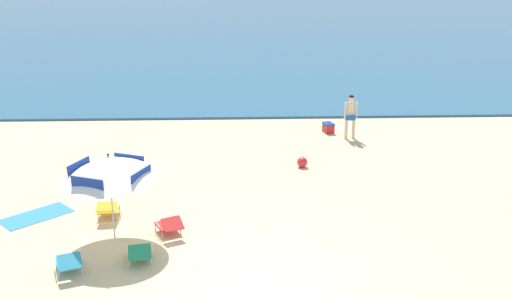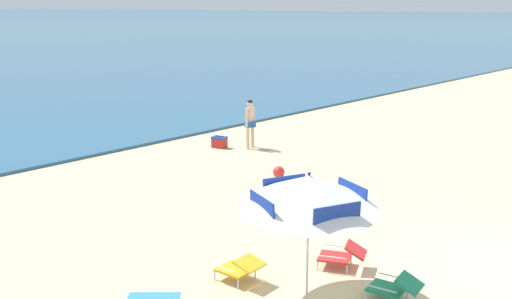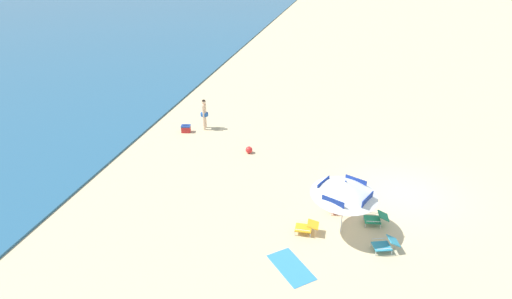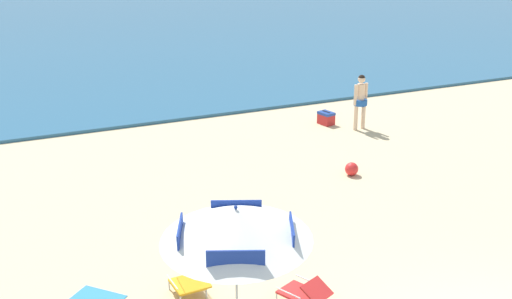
{
  "view_description": "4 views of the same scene",
  "coord_description": "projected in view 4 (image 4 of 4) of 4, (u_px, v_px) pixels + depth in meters",
  "views": [
    {
      "loc": [
        -0.4,
        -10.85,
        6.63
      ],
      "look_at": [
        0.22,
        5.82,
        1.15
      ],
      "focal_mm": 40.93,
      "sensor_mm": 36.0,
      "label": 1
    },
    {
      "loc": [
        -11.06,
        -3.38,
        4.93
      ],
      "look_at": [
        1.69,
        8.16,
        0.75
      ],
      "focal_mm": 41.75,
      "sensor_mm": 36.0,
      "label": 2
    },
    {
      "loc": [
        -17.36,
        1.9,
        10.46
      ],
      "look_at": [
        -0.26,
        6.47,
        1.35
      ],
      "focal_mm": 31.59,
      "sensor_mm": 36.0,
      "label": 3
    },
    {
      "loc": [
        -7.0,
        -6.59,
        6.67
      ],
      "look_at": [
        -0.86,
        7.39,
        1.09
      ],
      "focal_mm": 48.07,
      "sensor_mm": 36.0,
      "label": 4
    }
  ],
  "objects": [
    {
      "name": "person_standing_near_shore",
      "position": [
        361.0,
        98.0,
        20.84
      ],
      "size": [
        0.51,
        0.42,
        1.72
      ],
      "color": "beige",
      "rests_on": "ground"
    },
    {
      "name": "beach_umbrella_striped_main",
      "position": [
        236.0,
        225.0,
        10.66
      ],
      "size": [
        3.44,
        3.44,
        2.26
      ],
      "color": "silver",
      "rests_on": "ground"
    },
    {
      "name": "cooler_box",
      "position": [
        326.0,
        118.0,
        21.58
      ],
      "size": [
        0.46,
        0.56,
        0.43
      ],
      "color": "red",
      "rests_on": "ground"
    },
    {
      "name": "lounge_chair_beside_umbrella",
      "position": [
        190.0,
        283.0,
        12.12
      ],
      "size": [
        0.61,
        0.89,
        0.49
      ],
      "color": "gold",
      "rests_on": "ground"
    },
    {
      "name": "beach_ball",
      "position": [
        352.0,
        169.0,
        17.57
      ],
      "size": [
        0.35,
        0.35,
        0.35
      ],
      "primitive_type": "sphere",
      "color": "red",
      "rests_on": "ground"
    },
    {
      "name": "lounge_chair_spare_folded",
      "position": [
        304.0,
        292.0,
        11.88
      ],
      "size": [
        0.85,
        1.03,
        0.52
      ],
      "color": "red",
      "rests_on": "ground"
    }
  ]
}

